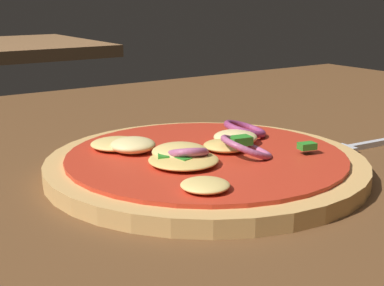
% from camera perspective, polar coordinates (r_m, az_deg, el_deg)
% --- Properties ---
extents(dining_table, '(1.23, 0.86, 0.03)m').
position_cam_1_polar(dining_table, '(0.44, 0.31, -5.28)').
color(dining_table, brown).
rests_on(dining_table, ground).
extents(pizza, '(0.25, 0.25, 0.03)m').
position_cam_1_polar(pizza, '(0.44, 1.30, -1.96)').
color(pizza, tan).
rests_on(pizza, dining_table).
extents(fork, '(0.19, 0.02, 0.01)m').
position_cam_1_polar(fork, '(0.54, 17.75, -0.08)').
color(fork, silver).
rests_on(fork, dining_table).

